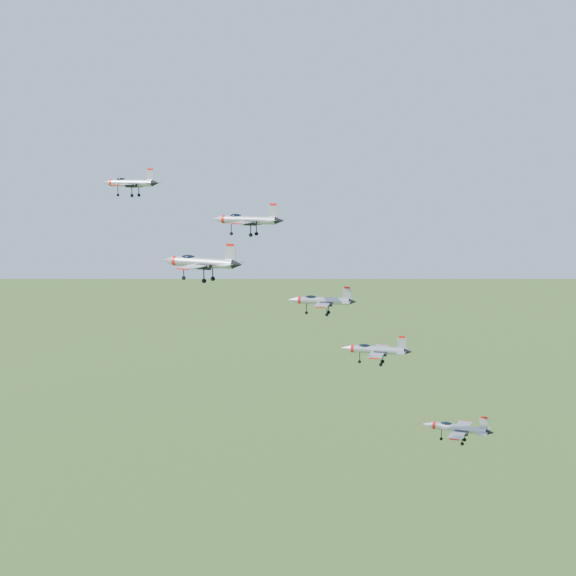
# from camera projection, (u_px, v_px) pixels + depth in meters

# --- Properties ---
(jet_lead) EXTENTS (11.96, 10.17, 3.25)m
(jet_lead) POSITION_uv_depth(u_px,v_px,m) (130.00, 183.00, 144.04)
(jet_lead) COLOR #A2A6AE
(jet_left_high) EXTENTS (12.56, 10.62, 3.39)m
(jet_left_high) POSITION_uv_depth(u_px,v_px,m) (247.00, 220.00, 128.60)
(jet_left_high) COLOR #A2A6AE
(jet_right_high) EXTENTS (12.33, 10.54, 3.38)m
(jet_right_high) POSITION_uv_depth(u_px,v_px,m) (201.00, 262.00, 107.60)
(jet_right_high) COLOR #A2A6AE
(jet_left_low) EXTENTS (11.56, 9.55, 3.09)m
(jet_left_low) POSITION_uv_depth(u_px,v_px,m) (321.00, 301.00, 132.41)
(jet_left_low) COLOR #A2A6AE
(jet_right_low) EXTENTS (10.60, 8.84, 2.83)m
(jet_right_low) POSITION_uv_depth(u_px,v_px,m) (375.00, 350.00, 117.10)
(jet_right_low) COLOR #A2A6AE
(jet_trail) EXTENTS (11.19, 9.51, 3.04)m
(jet_trail) POSITION_uv_depth(u_px,v_px,m) (457.00, 428.00, 126.30)
(jet_trail) COLOR #A2A6AE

